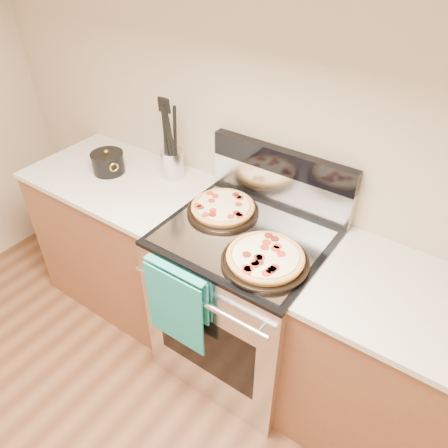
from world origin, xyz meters
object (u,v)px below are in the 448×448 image
Objects in this scene: pepperoni_pizza_back at (223,208)px; pepperoni_pizza_front at (265,258)px; utensil_crock at (173,164)px; saucepan at (108,163)px; range_body at (243,303)px.

pepperoni_pizza_front is at bearing -29.05° from pepperoni_pizza_back.
pepperoni_pizza_back is at bearing -18.16° from utensil_crock.
utensil_crock is (-0.44, 0.15, 0.04)m from pepperoni_pizza_back.
pepperoni_pizza_front is 2.34× the size of utensil_crock.
pepperoni_pizza_front reaches higher than pepperoni_pizza_back.
pepperoni_pizza_back is 1.96× the size of saucepan.
utensil_crock is (-0.80, 0.35, 0.04)m from pepperoni_pizza_front.
pepperoni_pizza_front is (0.18, -0.13, 0.50)m from range_body.
pepperoni_pizza_back reaches higher than range_body.
saucepan is (-0.95, 0.04, 0.51)m from range_body.
pepperoni_pizza_front is 1.15m from saucepan.
utensil_crock reaches higher than saucepan.
pepperoni_pizza_back is at bearing 2.13° from saucepan.
utensil_crock is (-0.62, 0.22, 0.54)m from range_body.
pepperoni_pizza_back is 0.77m from saucepan.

